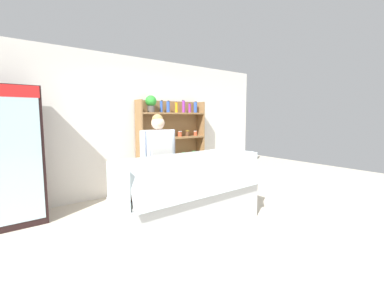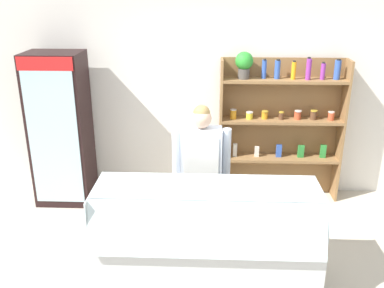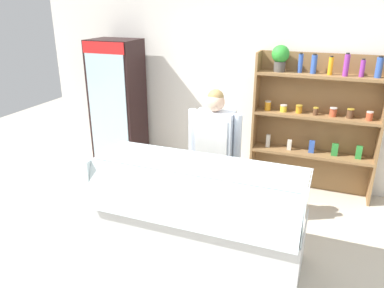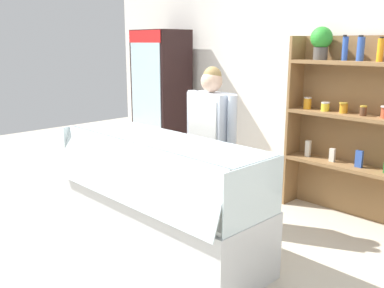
{
  "view_description": "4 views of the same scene",
  "coord_description": "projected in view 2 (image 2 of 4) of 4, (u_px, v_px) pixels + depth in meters",
  "views": [
    {
      "loc": [
        -2.26,
        -2.78,
        1.55
      ],
      "look_at": [
        0.17,
        0.31,
        1.12
      ],
      "focal_mm": 24.0,
      "sensor_mm": 36.0,
      "label": 1
    },
    {
      "loc": [
        -0.14,
        -3.51,
        2.75
      ],
      "look_at": [
        -0.31,
        0.55,
        1.2
      ],
      "focal_mm": 40.0,
      "sensor_mm": 36.0,
      "label": 2
    },
    {
      "loc": [
        0.98,
        -3.1,
        2.46
      ],
      "look_at": [
        -0.36,
        0.35,
        1.05
      ],
      "focal_mm": 35.0,
      "sensor_mm": 36.0,
      "label": 3
    },
    {
      "loc": [
        2.58,
        -2.29,
        1.8
      ],
      "look_at": [
        -0.21,
        0.41,
        0.87
      ],
      "focal_mm": 40.0,
      "sensor_mm": 36.0,
      "label": 4
    }
  ],
  "objects": [
    {
      "name": "drinks_fridge",
      "position": [
        61.0,
        130.0,
        5.45
      ],
      "size": [
        0.7,
        0.56,
        1.96
      ],
      "color": "black",
      "rests_on": "ground"
    },
    {
      "name": "deli_display_case",
      "position": [
        205.0,
        253.0,
        4.09
      ],
      "size": [
        2.08,
        0.76,
        1.01
      ],
      "color": "silver",
      "rests_on": "ground"
    },
    {
      "name": "ground_plane",
      "position": [
        221.0,
        277.0,
        4.24
      ],
      "size": [
        12.0,
        12.0,
        0.0
      ],
      "primitive_type": "plane",
      "color": "beige"
    },
    {
      "name": "shop_clerk",
      "position": [
        201.0,
        164.0,
        4.55
      ],
      "size": [
        0.62,
        0.25,
        1.58
      ],
      "color": "#2D2D38",
      "rests_on": "ground"
    },
    {
      "name": "shelving_unit",
      "position": [
        278.0,
        119.0,
        5.54
      ],
      "size": [
        1.58,
        0.29,
        1.95
      ],
      "color": "olive",
      "rests_on": "ground"
    },
    {
      "name": "back_wall",
      "position": [
        220.0,
        95.0,
        5.66
      ],
      "size": [
        6.8,
        0.1,
        2.7
      ],
      "primitive_type": "cube",
      "color": "white",
      "rests_on": "ground"
    }
  ]
}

